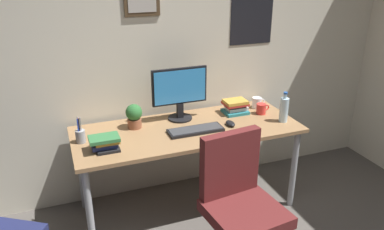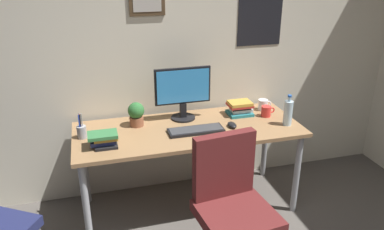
{
  "view_description": "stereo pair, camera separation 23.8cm",
  "coord_description": "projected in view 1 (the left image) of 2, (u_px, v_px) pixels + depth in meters",
  "views": [
    {
      "loc": [
        -0.88,
        -0.87,
        1.99
      ],
      "look_at": [
        0.05,
        1.61,
        0.88
      ],
      "focal_mm": 35.88,
      "sensor_mm": 36.0,
      "label": 1
    },
    {
      "loc": [
        -0.65,
        -0.94,
        1.99
      ],
      "look_at": [
        0.05,
        1.61,
        0.88
      ],
      "focal_mm": 35.88,
      "sensor_mm": 36.0,
      "label": 2
    }
  ],
  "objects": [
    {
      "name": "book_stack_left",
      "position": [
        235.0,
        106.0,
        3.29
      ],
      "size": [
        0.21,
        0.17,
        0.12
      ],
      "color": "#26727A",
      "rests_on": "desk"
    },
    {
      "name": "wall_back",
      "position": [
        163.0,
        46.0,
        3.16
      ],
      "size": [
        4.4,
        0.1,
        2.6
      ],
      "color": "beige",
      "rests_on": "ground_plane"
    },
    {
      "name": "monitor",
      "position": [
        180.0,
        91.0,
        3.1
      ],
      "size": [
        0.46,
        0.2,
        0.43
      ],
      "color": "black",
      "rests_on": "desk"
    },
    {
      "name": "computer_mouse",
      "position": [
        230.0,
        123.0,
        3.05
      ],
      "size": [
        0.06,
        0.11,
        0.04
      ],
      "color": "black",
      "rests_on": "desk"
    },
    {
      "name": "coffee_mug_far",
      "position": [
        261.0,
        109.0,
        3.27
      ],
      "size": [
        0.12,
        0.08,
        0.09
      ],
      "color": "red",
      "rests_on": "desk"
    },
    {
      "name": "coffee_mug_near",
      "position": [
        257.0,
        103.0,
        3.41
      ],
      "size": [
        0.12,
        0.08,
        0.09
      ],
      "color": "white",
      "rests_on": "desk"
    },
    {
      "name": "book_stack_right",
      "position": [
        105.0,
        142.0,
        2.67
      ],
      "size": [
        0.21,
        0.17,
        0.1
      ],
      "color": "black",
      "rests_on": "desk"
    },
    {
      "name": "desk",
      "position": [
        188.0,
        136.0,
        3.04
      ],
      "size": [
        1.78,
        0.71,
        0.73
      ],
      "color": "#936D47",
      "rests_on": "ground_plane"
    },
    {
      "name": "pen_cup",
      "position": [
        80.0,
        136.0,
        2.77
      ],
      "size": [
        0.07,
        0.07,
        0.2
      ],
      "color": "#9EA0A5",
      "rests_on": "desk"
    },
    {
      "name": "keyboard",
      "position": [
        196.0,
        130.0,
        2.95
      ],
      "size": [
        0.43,
        0.15,
        0.03
      ],
      "color": "black",
      "rests_on": "desk"
    },
    {
      "name": "office_chair",
      "position": [
        239.0,
        198.0,
        2.49
      ],
      "size": [
        0.57,
        0.57,
        0.95
      ],
      "color": "#591E1E",
      "rests_on": "ground_plane"
    },
    {
      "name": "water_bottle",
      "position": [
        284.0,
        109.0,
        3.1
      ],
      "size": [
        0.07,
        0.07,
        0.25
      ],
      "color": "silver",
      "rests_on": "desk"
    },
    {
      "name": "potted_plant",
      "position": [
        134.0,
        115.0,
        2.98
      ],
      "size": [
        0.13,
        0.13,
        0.2
      ],
      "color": "brown",
      "rests_on": "desk"
    }
  ]
}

